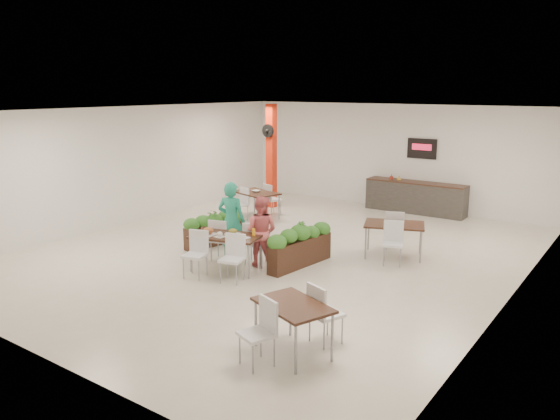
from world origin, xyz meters
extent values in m
plane|color=beige|center=(0.00, 0.00, 0.00)|extent=(12.00, 12.00, 0.00)
cube|color=white|center=(0.00, 6.00, 1.60)|extent=(10.00, 0.10, 3.20)
cube|color=white|center=(0.00, -6.00, 1.60)|extent=(10.00, 0.10, 3.20)
cube|color=white|center=(-5.00, 0.00, 1.60)|extent=(0.10, 12.00, 3.20)
cube|color=white|center=(5.00, 0.00, 1.60)|extent=(0.10, 12.00, 3.20)
cube|color=white|center=(0.00, 0.00, 3.20)|extent=(10.00, 12.00, 0.04)
cube|color=red|center=(-3.00, 3.80, 1.60)|extent=(0.25, 0.25, 3.20)
cylinder|color=black|center=(-3.00, 3.62, 2.40)|extent=(0.40, 0.06, 0.40)
sphere|color=black|center=(-3.00, 3.58, 2.40)|extent=(0.12, 0.12, 0.12)
cube|color=#2C2A27|center=(1.00, 5.65, 0.45)|extent=(3.00, 0.60, 0.90)
cube|color=black|center=(1.00, 5.65, 0.92)|extent=(3.00, 0.62, 0.04)
cube|color=black|center=(1.00, 5.96, 1.90)|extent=(0.90, 0.04, 0.60)
cube|color=red|center=(1.00, 5.93, 1.95)|extent=(0.60, 0.02, 0.18)
imported|color=maroon|center=(0.20, 5.65, 1.04)|extent=(0.09, 0.09, 0.19)
imported|color=gold|center=(0.45, 5.65, 1.02)|extent=(0.13, 0.13, 0.17)
cube|color=black|center=(-0.16, -1.67, 0.73)|extent=(1.56, 1.14, 0.04)
cylinder|color=gray|center=(-0.69, -2.16, 0.35)|extent=(0.04, 0.04, 0.71)
cylinder|color=gray|center=(0.54, -1.82, 0.35)|extent=(0.04, 0.04, 0.71)
cylinder|color=gray|center=(-0.87, -1.51, 0.35)|extent=(0.04, 0.04, 0.71)
cylinder|color=gray|center=(0.36, -1.17, 0.35)|extent=(0.04, 0.04, 0.71)
cube|color=white|center=(-0.71, -1.19, 0.45)|extent=(0.52, 0.52, 0.05)
cube|color=white|center=(-0.66, -1.38, 0.70)|extent=(0.42, 0.15, 0.45)
cylinder|color=gray|center=(-0.59, -0.98, 0.21)|extent=(0.02, 0.02, 0.43)
cylinder|color=gray|center=(-0.92, -1.07, 0.21)|extent=(0.02, 0.02, 0.43)
cylinder|color=gray|center=(-0.50, -1.31, 0.21)|extent=(0.02, 0.02, 0.43)
cylinder|color=gray|center=(-0.83, -1.40, 0.21)|extent=(0.02, 0.02, 0.43)
cube|color=white|center=(0.06, -0.98, 0.45)|extent=(0.52, 0.52, 0.05)
cube|color=white|center=(0.11, -1.16, 0.70)|extent=(0.42, 0.15, 0.45)
cylinder|color=gray|center=(0.18, -0.77, 0.21)|extent=(0.02, 0.02, 0.43)
cylinder|color=gray|center=(-0.15, -0.86, 0.21)|extent=(0.02, 0.02, 0.43)
cylinder|color=gray|center=(0.27, -1.10, 0.21)|extent=(0.02, 0.02, 0.43)
cylinder|color=gray|center=(-0.06, -1.19, 0.21)|extent=(0.02, 0.02, 0.43)
cube|color=white|center=(-0.39, -2.35, 0.45)|extent=(0.52, 0.52, 0.05)
cube|color=white|center=(-0.44, -2.17, 0.70)|extent=(0.42, 0.15, 0.45)
cylinder|color=gray|center=(-0.51, -2.56, 0.21)|extent=(0.02, 0.02, 0.43)
cylinder|color=gray|center=(-0.18, -2.47, 0.21)|extent=(0.02, 0.02, 0.43)
cylinder|color=gray|center=(-0.60, -2.23, 0.21)|extent=(0.02, 0.02, 0.43)
cylinder|color=gray|center=(-0.27, -2.14, 0.21)|extent=(0.02, 0.02, 0.43)
cube|color=white|center=(0.38, -2.14, 0.45)|extent=(0.52, 0.52, 0.05)
cube|color=white|center=(0.33, -1.96, 0.70)|extent=(0.42, 0.15, 0.45)
cylinder|color=gray|center=(0.26, -2.35, 0.21)|extent=(0.02, 0.02, 0.43)
cylinder|color=gray|center=(0.59, -2.26, 0.21)|extent=(0.02, 0.02, 0.43)
cylinder|color=gray|center=(0.17, -2.02, 0.21)|extent=(0.02, 0.02, 0.43)
cylinder|color=gray|center=(0.50, -1.93, 0.21)|extent=(0.02, 0.02, 0.43)
cube|color=white|center=(-0.47, -1.85, 0.76)|extent=(0.37, 0.37, 0.01)
ellipsoid|color=brown|center=(-0.47, -1.85, 0.83)|extent=(0.22, 0.22, 0.13)
cube|color=white|center=(-0.10, -1.52, 0.76)|extent=(0.32, 0.32, 0.01)
ellipsoid|color=orange|center=(-0.10, -1.52, 0.82)|extent=(0.18, 0.18, 0.11)
cube|color=white|center=(0.25, -1.68, 0.76)|extent=(0.32, 0.32, 0.01)
ellipsoid|color=#551D11|center=(0.25, -1.68, 0.81)|extent=(0.16, 0.16, 0.10)
cube|color=white|center=(-0.16, -1.85, 0.76)|extent=(0.22, 0.22, 0.01)
ellipsoid|color=white|center=(-0.16, -1.85, 0.80)|extent=(0.12, 0.12, 0.07)
cylinder|color=orange|center=(0.33, -1.38, 0.82)|extent=(0.07, 0.07, 0.15)
imported|color=brown|center=(-0.72, -1.72, 0.80)|extent=(0.12, 0.12, 0.10)
imported|color=#239B7A|center=(-0.56, -1.02, 0.86)|extent=(0.71, 0.56, 1.72)
imported|color=#E6666B|center=(0.24, -1.02, 0.75)|extent=(0.86, 0.74, 1.50)
cube|color=black|center=(-1.60, -0.43, 0.26)|extent=(0.60, 1.61, 0.53)
ellipsoid|color=#1A5C1B|center=(-1.74, -1.06, 0.65)|extent=(0.40, 0.40, 0.32)
ellipsoid|color=#1A5C1B|center=(-1.67, -0.74, 0.65)|extent=(0.40, 0.40, 0.32)
ellipsoid|color=#1A5C1B|center=(-1.60, -0.43, 0.65)|extent=(0.40, 0.40, 0.32)
ellipsoid|color=#1A5C1B|center=(-1.53, -0.11, 0.65)|extent=(0.40, 0.40, 0.32)
ellipsoid|color=#1A5C1B|center=(-1.46, 0.20, 0.65)|extent=(0.40, 0.40, 0.32)
imported|color=#1A5C1B|center=(-1.60, -0.43, 0.70)|extent=(0.31, 0.27, 0.34)
cube|color=black|center=(0.94, -0.57, 0.29)|extent=(0.49, 1.79, 0.59)
ellipsoid|color=#1A5C1B|center=(0.86, -1.30, 0.71)|extent=(0.40, 0.40, 0.32)
ellipsoid|color=#1A5C1B|center=(0.90, -0.94, 0.71)|extent=(0.40, 0.40, 0.32)
ellipsoid|color=#1A5C1B|center=(0.94, -0.57, 0.71)|extent=(0.40, 0.40, 0.32)
ellipsoid|color=#1A5C1B|center=(0.98, -0.21, 0.71)|extent=(0.40, 0.40, 0.32)
ellipsoid|color=#1A5C1B|center=(1.02, 0.15, 0.71)|extent=(0.40, 0.40, 0.32)
imported|color=#1A5C1B|center=(0.94, -0.57, 0.78)|extent=(0.21, 0.21, 0.38)
cube|color=black|center=(-2.52, 2.39, 0.73)|extent=(1.49, 1.19, 0.04)
cylinder|color=gray|center=(-3.19, 2.19, 0.35)|extent=(0.04, 0.04, 0.71)
cylinder|color=gray|center=(-2.05, 1.87, 0.35)|extent=(0.04, 0.04, 0.71)
cylinder|color=gray|center=(-2.99, 2.91, 0.35)|extent=(0.04, 0.04, 0.71)
cylinder|color=gray|center=(-1.85, 2.59, 0.35)|extent=(0.04, 0.04, 0.71)
cube|color=white|center=(-2.36, 2.97, 0.45)|extent=(0.52, 0.52, 0.05)
cube|color=white|center=(-2.41, 2.78, 0.70)|extent=(0.42, 0.15, 0.45)
cylinder|color=gray|center=(-2.15, 3.08, 0.21)|extent=(0.02, 0.02, 0.43)
cylinder|color=gray|center=(-2.48, 3.18, 0.21)|extent=(0.02, 0.02, 0.43)
cylinder|color=gray|center=(-2.24, 2.76, 0.21)|extent=(0.02, 0.02, 0.43)
cylinder|color=gray|center=(-2.57, 2.85, 0.21)|extent=(0.02, 0.02, 0.43)
cube|color=white|center=(-2.68, 1.81, 0.45)|extent=(0.52, 0.52, 0.05)
cube|color=white|center=(-2.63, 1.99, 0.70)|extent=(0.42, 0.15, 0.45)
cylinder|color=gray|center=(-2.89, 1.69, 0.21)|extent=(0.02, 0.02, 0.43)
cylinder|color=gray|center=(-2.56, 1.60, 0.21)|extent=(0.02, 0.02, 0.43)
cylinder|color=gray|center=(-2.80, 2.02, 0.21)|extent=(0.02, 0.02, 0.43)
cylinder|color=gray|center=(-2.47, 1.93, 0.21)|extent=(0.02, 0.02, 0.43)
imported|color=white|center=(-2.52, 2.39, 0.78)|extent=(0.22, 0.22, 0.05)
cube|color=black|center=(2.26, 1.21, 0.73)|extent=(1.52, 1.27, 0.04)
cylinder|color=gray|center=(1.85, 0.65, 0.35)|extent=(0.04, 0.04, 0.71)
cylinder|color=gray|center=(2.94, 1.08, 0.35)|extent=(0.04, 0.04, 0.71)
cylinder|color=gray|center=(1.58, 1.34, 0.35)|extent=(0.04, 0.04, 0.71)
cylinder|color=gray|center=(2.66, 1.77, 0.35)|extent=(0.04, 0.04, 0.71)
cube|color=white|center=(2.04, 1.77, 0.45)|extent=(0.55, 0.55, 0.05)
cube|color=white|center=(2.11, 1.59, 0.70)|extent=(0.41, 0.19, 0.45)
cylinder|color=gray|center=(2.13, 1.99, 0.21)|extent=(0.02, 0.02, 0.43)
cylinder|color=gray|center=(1.81, 1.86, 0.21)|extent=(0.02, 0.02, 0.43)
cylinder|color=gray|center=(2.26, 1.67, 0.21)|extent=(0.02, 0.02, 0.43)
cylinder|color=gray|center=(1.94, 1.55, 0.21)|extent=(0.02, 0.02, 0.43)
cube|color=white|center=(2.48, 0.65, 0.45)|extent=(0.55, 0.55, 0.05)
cube|color=white|center=(2.41, 0.83, 0.70)|extent=(0.41, 0.19, 0.45)
cylinder|color=gray|center=(2.38, 0.43, 0.21)|extent=(0.02, 0.02, 0.43)
cylinder|color=gray|center=(2.70, 0.56, 0.21)|extent=(0.02, 0.02, 0.43)
cylinder|color=gray|center=(2.26, 0.75, 0.21)|extent=(0.02, 0.02, 0.43)
cylinder|color=gray|center=(2.57, 0.87, 0.21)|extent=(0.02, 0.02, 0.43)
imported|color=white|center=(2.26, 1.21, 0.78)|extent=(0.22, 0.22, 0.05)
cube|color=black|center=(2.97, -3.88, 0.73)|extent=(1.29, 1.08, 0.04)
cylinder|color=gray|center=(2.40, -3.99, 0.35)|extent=(0.04, 0.04, 0.71)
cylinder|color=gray|center=(3.33, -4.34, 0.35)|extent=(0.04, 0.04, 0.71)
cylinder|color=gray|center=(2.62, -3.42, 0.35)|extent=(0.04, 0.04, 0.71)
cylinder|color=gray|center=(3.54, -3.76, 0.35)|extent=(0.04, 0.04, 0.71)
cube|color=white|center=(3.18, -3.31, 0.45)|extent=(0.54, 0.54, 0.05)
cube|color=white|center=(3.12, -3.49, 0.70)|extent=(0.41, 0.18, 0.45)
cylinder|color=gray|center=(3.40, -3.21, 0.21)|extent=(0.02, 0.02, 0.43)
cylinder|color=gray|center=(3.08, -3.10, 0.21)|extent=(0.02, 0.02, 0.43)
cylinder|color=gray|center=(3.28, -3.53, 0.21)|extent=(0.02, 0.02, 0.43)
cylinder|color=gray|center=(2.96, -3.41, 0.21)|extent=(0.02, 0.02, 0.43)
cube|color=white|center=(2.76, -4.44, 0.45)|extent=(0.54, 0.54, 0.05)
cube|color=white|center=(2.83, -4.26, 0.70)|extent=(0.41, 0.18, 0.45)
cylinder|color=gray|center=(2.54, -4.54, 0.21)|extent=(0.02, 0.02, 0.43)
cylinder|color=gray|center=(2.86, -4.66, 0.21)|extent=(0.02, 0.02, 0.43)
cylinder|color=gray|center=(2.66, -4.22, 0.21)|extent=(0.02, 0.02, 0.43)
cylinder|color=gray|center=(2.98, -4.34, 0.21)|extent=(0.02, 0.02, 0.43)
camera|label=1|loc=(6.93, -9.79, 3.70)|focal=35.00mm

